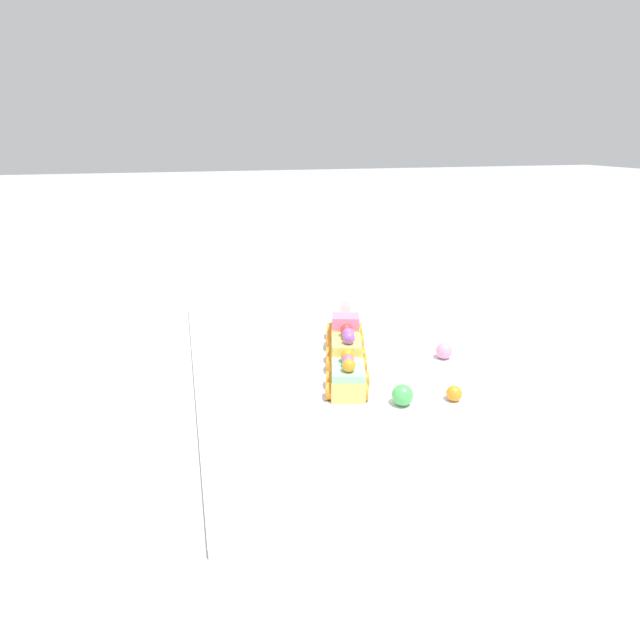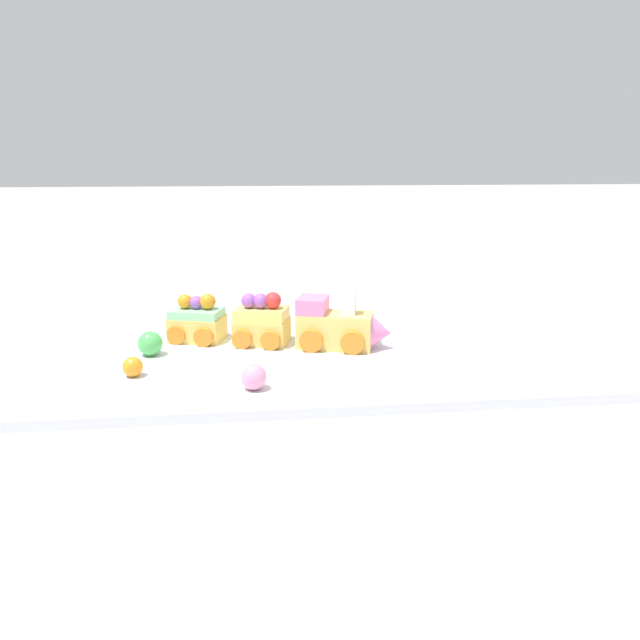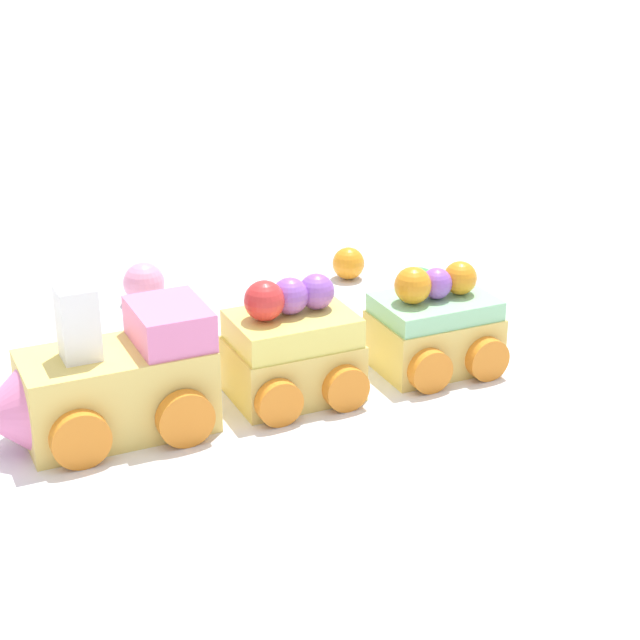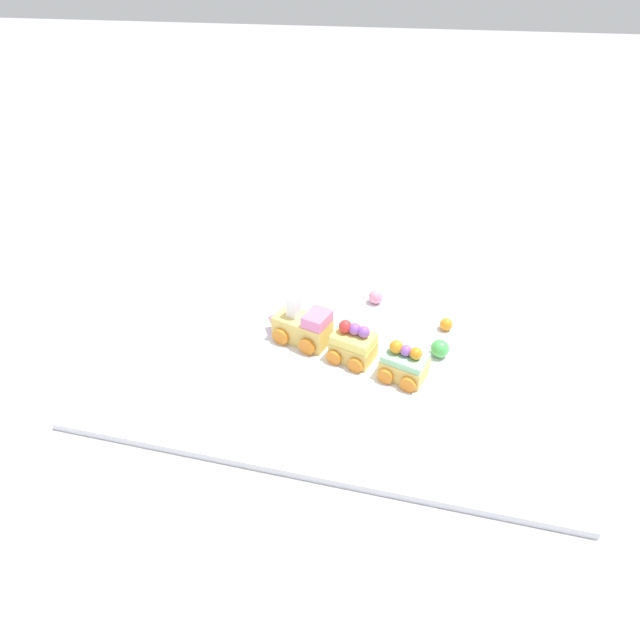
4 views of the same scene
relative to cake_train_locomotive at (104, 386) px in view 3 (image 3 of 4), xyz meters
name	(u,v)px [view 3 (image 3 of 4)]	position (x,y,z in m)	size (l,w,h in m)	color
ground_plane	(263,434)	(-0.07, 0.04, -0.04)	(10.00, 10.00, 0.00)	#B2B2B7
display_board	(263,425)	(-0.07, 0.04, -0.03)	(0.73, 0.47, 0.01)	white
cake_train_locomotive	(104,386)	(0.00, 0.00, 0.00)	(0.13, 0.09, 0.08)	#EACC66
cake_car_lemon	(292,350)	(-0.10, 0.03, 0.00)	(0.08, 0.08, 0.07)	#EACC66
cake_car_mint	(434,328)	(-0.19, 0.06, 0.00)	(0.08, 0.08, 0.06)	#EACC66
gumball_orange	(348,263)	(-0.25, -0.08, -0.02)	(0.02, 0.02, 0.02)	orange
gumball_green	(418,290)	(-0.24, -0.01, -0.01)	(0.03, 0.03, 0.03)	#4CBC56
gumball_pink	(144,283)	(-0.11, -0.14, -0.01)	(0.03, 0.03, 0.03)	pink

